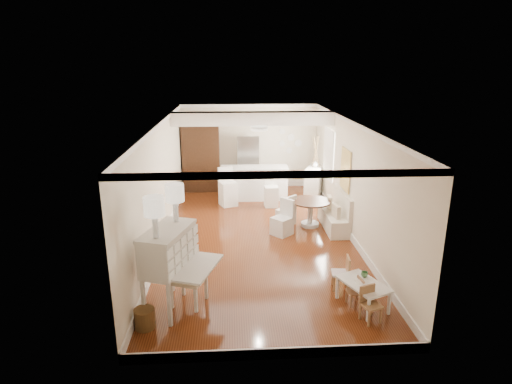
{
  "coord_description": "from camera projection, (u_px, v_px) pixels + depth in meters",
  "views": [
    {
      "loc": [
        -0.62,
        -9.67,
        4.11
      ],
      "look_at": [
        -0.02,
        0.3,
        1.07
      ],
      "focal_mm": 30.0,
      "sensor_mm": 36.0,
      "label": 1
    }
  ],
  "objects": [
    {
      "name": "kids_chair_a",
      "position": [
        354.0,
        291.0,
        7.5
      ],
      "size": [
        0.29,
        0.29,
        0.51
      ],
      "primitive_type": "cube",
      "rotation": [
        0.0,
        0.0,
        -1.4
      ],
      "color": "#A8734C",
      "rests_on": "ground"
    },
    {
      "name": "kids_table",
      "position": [
        363.0,
        294.0,
        7.45
      ],
      "size": [
        0.87,
        1.05,
        0.46
      ],
      "primitive_type": "cube",
      "rotation": [
        0.0,
        0.0,
        0.41
      ],
      "color": "white",
      "rests_on": "ground"
    },
    {
      "name": "pantry_cabinet",
      "position": [
        201.0,
        156.0,
        14.04
      ],
      "size": [
        1.2,
        0.6,
        2.3
      ],
      "primitive_type": "cube",
      "color": "#381E11",
      "rests_on": "ground"
    },
    {
      "name": "bar_stool_left",
      "position": [
        228.0,
        187.0,
        12.66
      ],
      "size": [
        0.59,
        0.59,
        1.14
      ],
      "primitive_type": "cube",
      "rotation": [
        0.0,
        0.0,
        0.38
      ],
      "color": "white",
      "rests_on": "ground"
    },
    {
      "name": "secretary_bureau",
      "position": [
        169.0,
        269.0,
        7.27
      ],
      "size": [
        1.46,
        1.47,
        1.47
      ],
      "primitive_type": "cube",
      "rotation": [
        0.0,
        0.0,
        -0.32
      ],
      "color": "silver",
      "rests_on": "ground"
    },
    {
      "name": "gustavian_armchair",
      "position": [
        189.0,
        277.0,
        7.47
      ],
      "size": [
        0.75,
        0.75,
        1.02
      ],
      "primitive_type": "cube",
      "rotation": [
        0.0,
        0.0,
        1.23
      ],
      "color": "silver",
      "rests_on": "ground"
    },
    {
      "name": "sideboard",
      "position": [
        315.0,
        182.0,
        13.48
      ],
      "size": [
        0.82,
        1.11,
        0.97
      ],
      "primitive_type": "cube",
      "rotation": [
        0.0,
        0.0,
        -0.4
      ],
      "color": "silver",
      "rests_on": "ground"
    },
    {
      "name": "branch_vase",
      "position": [
        315.0,
        164.0,
        13.37
      ],
      "size": [
        0.24,
        0.24,
        0.19
      ],
      "primitive_type": "imported",
      "rotation": [
        0.0,
        0.0,
        -0.38
      ],
      "color": "white",
      "rests_on": "sideboard"
    },
    {
      "name": "breakfast_counter",
      "position": [
        255.0,
        183.0,
        13.29
      ],
      "size": [
        2.05,
        0.65,
        1.03
      ],
      "primitive_type": "cube",
      "color": "white",
      "rests_on": "ground"
    },
    {
      "name": "slip_chair_near",
      "position": [
        282.0,
        218.0,
        10.52
      ],
      "size": [
        0.61,
        0.61,
        0.89
      ],
      "primitive_type": "cube",
      "rotation": [
        0.0,
        0.0,
        -0.82
      ],
      "color": "silver",
      "rests_on": "ground"
    },
    {
      "name": "banquette",
      "position": [
        334.0,
        210.0,
        10.92
      ],
      "size": [
        0.52,
        1.6,
        0.98
      ],
      "primitive_type": "cube",
      "color": "silver",
      "rests_on": "ground"
    },
    {
      "name": "bar_stool_right",
      "position": [
        271.0,
        190.0,
        12.59
      ],
      "size": [
        0.4,
        0.4,
        0.98
      ],
      "primitive_type": "cube",
      "rotation": [
        0.0,
        0.0,
        0.03
      ],
      "color": "white",
      "rests_on": "ground"
    },
    {
      "name": "room",
      "position": [
        259.0,
        155.0,
        10.2
      ],
      "size": [
        9.0,
        9.04,
        2.82
      ],
      "color": "#672F14",
      "rests_on": "ground"
    },
    {
      "name": "kids_chair_c",
      "position": [
        371.0,
        305.0,
        6.99
      ],
      "size": [
        0.38,
        0.38,
        0.61
      ],
      "primitive_type": "cube",
      "rotation": [
        0.0,
        0.0,
        0.35
      ],
      "color": "#9C6F47",
      "rests_on": "ground"
    },
    {
      "name": "pencil_cup",
      "position": [
        364.0,
        274.0,
        7.58
      ],
      "size": [
        0.13,
        0.13,
        0.1
      ],
      "primitive_type": "imported",
      "rotation": [
        0.0,
        0.0,
        0.07
      ],
      "color": "#538F57",
      "rests_on": "kids_table"
    },
    {
      "name": "kids_chair_b",
      "position": [
        340.0,
        273.0,
        8.02
      ],
      "size": [
        0.35,
        0.35,
        0.66
      ],
      "primitive_type": "cube",
      "rotation": [
        0.0,
        0.0,
        -1.68
      ],
      "color": "#AF7D4F",
      "rests_on": "ground"
    },
    {
      "name": "slip_chair_far",
      "position": [
        286.0,
        210.0,
        11.21
      ],
      "size": [
        0.55,
        0.55,
        0.81
      ],
      "primitive_type": "cube",
      "rotation": [
        0.0,
        0.0,
        -2.41
      ],
      "color": "silver",
      "rests_on": "ground"
    },
    {
      "name": "wicker_basket",
      "position": [
        145.0,
        318.0,
        6.87
      ],
      "size": [
        0.41,
        0.41,
        0.33
      ],
      "primitive_type": "cylinder",
      "rotation": [
        0.0,
        0.0,
        0.28
      ],
      "color": "brown",
      "rests_on": "ground"
    },
    {
      "name": "dining_table",
      "position": [
        310.0,
        213.0,
        11.11
      ],
      "size": [
        1.34,
        1.34,
        0.69
      ],
      "primitive_type": "cylinder",
      "rotation": [
        0.0,
        0.0,
        -0.41
      ],
      "color": "#442416",
      "rests_on": "ground"
    },
    {
      "name": "fridge",
      "position": [
        259.0,
        163.0,
        14.19
      ],
      "size": [
        0.75,
        0.65,
        1.8
      ],
      "primitive_type": "imported",
      "color": "silver",
      "rests_on": "ground"
    }
  ]
}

